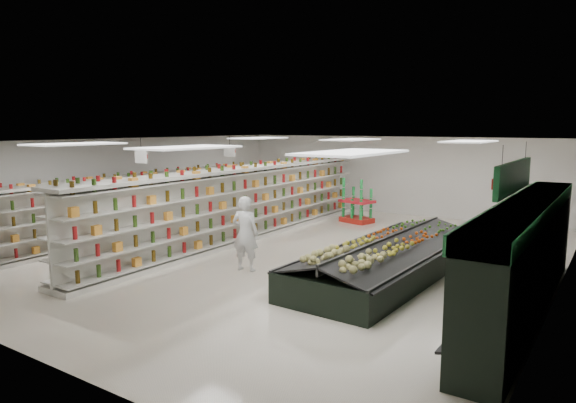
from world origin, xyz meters
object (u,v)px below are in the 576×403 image
Objects in this scene: soda_endcap at (357,203)px; shopper_main at (245,234)px; gondola_left at (138,207)px; gondola_center at (243,206)px; shopper_background at (291,198)px; produce_island at (389,258)px.

shopper_main is at bearing -85.87° from soda_endcap.
gondola_left reaches higher than shopper_main.
gondola_center reaches higher than gondola_left.
gondola_left is 7.13× the size of shopper_background.
shopper_background reaches higher than produce_island.
shopper_background is (2.56, 5.44, -0.11)m from gondola_left.
shopper_main is (-3.20, -1.56, 0.50)m from produce_island.
gondola_center is 2.00× the size of produce_island.
produce_island is at bearing -123.95° from shopper_background.
soda_endcap is (1.77, 4.67, -0.33)m from gondola_center.
gondola_center is 4.13m from shopper_background.
produce_island is at bearing -57.82° from soda_endcap.
gondola_center reaches higher than produce_island.
soda_endcap reaches higher than produce_island.
shopper_main is 1.16× the size of shopper_background.
gondola_center is (3.38, 1.41, 0.14)m from gondola_left.
shopper_main is (2.31, -2.84, -0.12)m from gondola_center.
gondola_center reaches higher than soda_endcap.
produce_island is 4.38× the size of soda_endcap.
gondola_center is 5.69m from produce_island.
shopper_main reaches higher than shopper_background.
gondola_center reaches higher than shopper_main.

